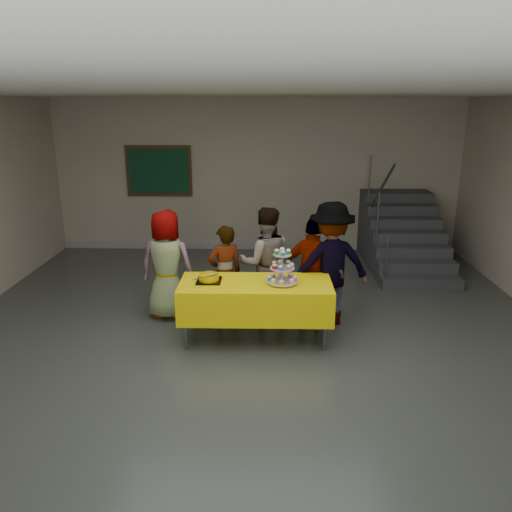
{
  "coord_description": "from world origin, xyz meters",
  "views": [
    {
      "loc": [
        0.17,
        -4.93,
        2.88
      ],
      "look_at": [
        0.05,
        1.05,
        1.05
      ],
      "focal_mm": 35.0,
      "sensor_mm": 36.0,
      "label": 1
    }
  ],
  "objects": [
    {
      "name": "bake_table",
      "position": [
        0.05,
        0.85,
        0.56
      ],
      "size": [
        1.88,
        0.78,
        0.77
      ],
      "color": "#595960",
      "rests_on": "ground"
    },
    {
      "name": "schoolchild_b",
      "position": [
        -0.38,
        1.48,
        0.67
      ],
      "size": [
        0.58,
        0.5,
        1.34
      ],
      "primitive_type": "imported",
      "rotation": [
        0.0,
        0.0,
        3.58
      ],
      "color": "slate",
      "rests_on": "ground"
    },
    {
      "name": "schoolchild_d",
      "position": [
        0.81,
        1.41,
        0.73
      ],
      "size": [
        0.92,
        0.67,
        1.45
      ],
      "primitive_type": "imported",
      "rotation": [
        0.0,
        0.0,
        2.72
      ],
      "color": "slate",
      "rests_on": "ground"
    },
    {
      "name": "cupcake_stand",
      "position": [
        0.38,
        0.82,
        0.94
      ],
      "size": [
        0.38,
        0.38,
        0.44
      ],
      "color": "silver",
      "rests_on": "bake_table"
    },
    {
      "name": "staircase",
      "position": [
        2.7,
        4.13,
        0.49
      ],
      "size": [
        1.3,
        2.4,
        2.04
      ],
      "color": "#424447",
      "rests_on": "ground"
    },
    {
      "name": "schoolchild_e",
      "position": [
        1.04,
        1.4,
        0.84
      ],
      "size": [
        1.19,
        0.84,
        1.68
      ],
      "primitive_type": "imported",
      "rotation": [
        0.0,
        0.0,
        3.36
      ],
      "color": "slate",
      "rests_on": "ground"
    },
    {
      "name": "bear_cake",
      "position": [
        -0.53,
        0.88,
        0.83
      ],
      "size": [
        0.32,
        0.36,
        0.12
      ],
      "color": "black",
      "rests_on": "bake_table"
    },
    {
      "name": "room_shell",
      "position": [
        0.0,
        0.02,
        2.13
      ],
      "size": [
        10.0,
        10.04,
        3.02
      ],
      "color": "#4C514C",
      "rests_on": "ground"
    },
    {
      "name": "schoolchild_a",
      "position": [
        -1.18,
        1.55,
        0.77
      ],
      "size": [
        0.81,
        0.59,
        1.53
      ],
      "primitive_type": "imported",
      "rotation": [
        0.0,
        0.0,
        3.0
      ],
      "color": "slate",
      "rests_on": "ground"
    },
    {
      "name": "noticeboard",
      "position": [
        -1.95,
        4.96,
        1.6
      ],
      "size": [
        1.3,
        0.05,
        1.0
      ],
      "color": "#472B16",
      "rests_on": "ground"
    },
    {
      "name": "schoolchild_c",
      "position": [
        0.17,
        1.63,
        0.78
      ],
      "size": [
        0.83,
        0.68,
        1.56
      ],
      "primitive_type": "imported",
      "rotation": [
        0.0,
        0.0,
        3.27
      ],
      "color": "slate",
      "rests_on": "ground"
    }
  ]
}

